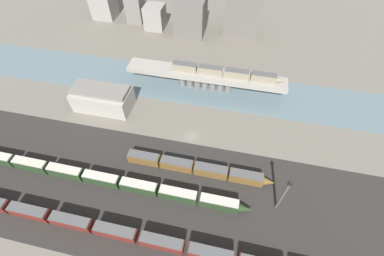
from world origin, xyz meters
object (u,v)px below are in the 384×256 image
(train_yard_near, at_px, (144,238))
(train_yard_mid, at_px, (106,180))
(train_yard_far, at_px, (198,168))
(signal_tower, at_px, (283,196))
(train_on_bridge, at_px, (226,72))
(warehouse_building, at_px, (103,98))

(train_yard_near, relative_size, train_yard_mid, 1.20)
(train_yard_far, bearing_deg, signal_tower, -15.55)
(train_yard_mid, bearing_deg, train_yard_far, 20.68)
(train_yard_mid, bearing_deg, signal_tower, 3.58)
(train_yard_near, height_order, signal_tower, signal_tower)
(train_on_bridge, relative_size, train_yard_mid, 0.50)
(warehouse_building, bearing_deg, train_yard_near, -54.86)
(train_yard_near, bearing_deg, signal_tower, 26.35)
(train_on_bridge, relative_size, train_yard_near, 0.42)
(train_yard_far, bearing_deg, train_yard_near, -112.11)
(train_yard_near, bearing_deg, train_yard_mid, 140.92)
(signal_tower, bearing_deg, train_yard_near, -153.65)
(train_yard_mid, distance_m, train_yard_far, 28.78)
(train_on_bridge, distance_m, train_yard_mid, 59.38)
(train_on_bridge, xyz_separation_m, train_yard_mid, (-30.16, -50.60, -7.46))
(train_on_bridge, distance_m, signal_tower, 52.10)
(train_yard_far, relative_size, warehouse_building, 2.18)
(train_yard_near, relative_size, warehouse_building, 4.89)
(train_on_bridge, bearing_deg, warehouse_building, -156.80)
(train_on_bridge, xyz_separation_m, train_yard_near, (-13.02, -64.53, -7.46))
(train_on_bridge, height_order, train_yard_far, train_on_bridge)
(warehouse_building, bearing_deg, train_yard_mid, -64.83)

